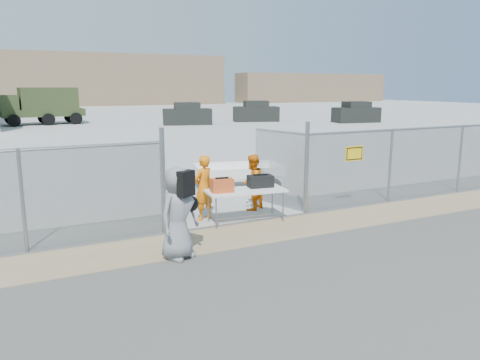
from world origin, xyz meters
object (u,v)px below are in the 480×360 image
visitor (178,213)px  utility_trailer (238,176)px  security_worker_right (252,182)px  folding_table (246,206)px  security_worker_left (203,188)px

visitor → utility_trailer: visitor is taller
security_worker_right → visitor: visitor is taller
visitor → utility_trailer: bearing=25.3°
folding_table → visitor: size_ratio=1.07×
visitor → utility_trailer: size_ratio=0.51×
visitor → security_worker_right: bearing=12.8°
security_worker_right → security_worker_left: bearing=-17.8°
security_worker_right → utility_trailer: security_worker_right is taller
folding_table → security_worker_right: 1.29m
security_worker_left → visitor: bearing=33.6°
folding_table → security_worker_left: bearing=147.7°
folding_table → utility_trailer: 3.87m
visitor → folding_table: bearing=7.1°
security_worker_left → security_worker_right: bearing=167.1°
folding_table → security_worker_right: security_worker_right is taller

